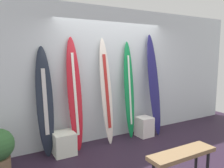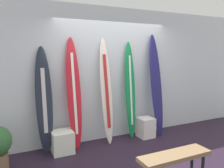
{
  "view_description": "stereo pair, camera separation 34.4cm",
  "coord_description": "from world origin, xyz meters",
  "px_view_note": "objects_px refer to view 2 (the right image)",
  "views": [
    {
      "loc": [
        -2.36,
        -2.93,
        1.83
      ],
      "look_at": [
        -0.15,
        0.95,
        1.22
      ],
      "focal_mm": 35.57,
      "sensor_mm": 36.0,
      "label": 1
    },
    {
      "loc": [
        -2.06,
        -3.09,
        1.83
      ],
      "look_at": [
        -0.15,
        0.95,
        1.22
      ],
      "focal_mm": 35.57,
      "sensor_mm": 36.0,
      "label": 2
    }
  ],
  "objects_px": {
    "surfboard_emerald": "(130,90)",
    "bench": "(175,158)",
    "surfboard_charcoal": "(44,100)",
    "display_block_center": "(62,142)",
    "surfboard_crimson": "(74,93)",
    "surfboard_navy": "(156,86)",
    "surfboard_ivory": "(106,91)",
    "display_block_left": "(146,127)"
  },
  "relations": [
    {
      "from": "surfboard_navy",
      "to": "surfboard_charcoal",
      "type": "bearing_deg",
      "value": 178.08
    },
    {
      "from": "surfboard_crimson",
      "to": "surfboard_emerald",
      "type": "bearing_deg",
      "value": 0.92
    },
    {
      "from": "surfboard_charcoal",
      "to": "display_block_left",
      "type": "bearing_deg",
      "value": -4.21
    },
    {
      "from": "surfboard_navy",
      "to": "display_block_center",
      "type": "bearing_deg",
      "value": -178.26
    },
    {
      "from": "surfboard_crimson",
      "to": "surfboard_navy",
      "type": "bearing_deg",
      "value": -1.97
    },
    {
      "from": "surfboard_crimson",
      "to": "surfboard_emerald",
      "type": "distance_m",
      "value": 1.26
    },
    {
      "from": "display_block_left",
      "to": "display_block_center",
      "type": "distance_m",
      "value": 1.84
    },
    {
      "from": "surfboard_navy",
      "to": "display_block_left",
      "type": "relative_size",
      "value": 5.26
    },
    {
      "from": "surfboard_ivory",
      "to": "surfboard_emerald",
      "type": "bearing_deg",
      "value": 3.13
    },
    {
      "from": "surfboard_ivory",
      "to": "surfboard_navy",
      "type": "distance_m",
      "value": 1.21
    },
    {
      "from": "surfboard_charcoal",
      "to": "surfboard_crimson",
      "type": "xyz_separation_m",
      "value": [
        0.56,
        -0.02,
        0.09
      ]
    },
    {
      "from": "surfboard_charcoal",
      "to": "surfboard_ivory",
      "type": "bearing_deg",
      "value": -1.32
    },
    {
      "from": "surfboard_crimson",
      "to": "surfboard_ivory",
      "type": "bearing_deg",
      "value": -1.0
    },
    {
      "from": "display_block_left",
      "to": "bench",
      "type": "distance_m",
      "value": 1.9
    },
    {
      "from": "surfboard_charcoal",
      "to": "surfboard_emerald",
      "type": "distance_m",
      "value": 1.81
    },
    {
      "from": "surfboard_crimson",
      "to": "surfboard_navy",
      "type": "distance_m",
      "value": 1.88
    },
    {
      "from": "display_block_left",
      "to": "display_block_center",
      "type": "xyz_separation_m",
      "value": [
        -1.84,
        0.01,
        -0.01
      ]
    },
    {
      "from": "display_block_center",
      "to": "bench",
      "type": "xyz_separation_m",
      "value": [
        1.14,
        -1.76,
        0.22
      ]
    },
    {
      "from": "display_block_left",
      "to": "surfboard_ivory",
      "type": "bearing_deg",
      "value": 171.86
    },
    {
      "from": "surfboard_charcoal",
      "to": "bench",
      "type": "height_order",
      "value": "surfboard_charcoal"
    },
    {
      "from": "surfboard_ivory",
      "to": "surfboard_navy",
      "type": "height_order",
      "value": "surfboard_navy"
    },
    {
      "from": "surfboard_ivory",
      "to": "display_block_left",
      "type": "distance_m",
      "value": 1.25
    },
    {
      "from": "surfboard_emerald",
      "to": "display_block_center",
      "type": "bearing_deg",
      "value": -174.4
    },
    {
      "from": "bench",
      "to": "surfboard_navy",
      "type": "bearing_deg",
      "value": 60.82
    },
    {
      "from": "surfboard_navy",
      "to": "display_block_left",
      "type": "height_order",
      "value": "surfboard_navy"
    },
    {
      "from": "surfboard_emerald",
      "to": "display_block_left",
      "type": "bearing_deg",
      "value": -27.12
    },
    {
      "from": "surfboard_crimson",
      "to": "surfboard_emerald",
      "type": "xyz_separation_m",
      "value": [
        1.25,
        0.02,
        -0.03
      ]
    },
    {
      "from": "surfboard_emerald",
      "to": "surfboard_crimson",
      "type": "bearing_deg",
      "value": -179.08
    },
    {
      "from": "surfboard_emerald",
      "to": "bench",
      "type": "height_order",
      "value": "surfboard_emerald"
    },
    {
      "from": "display_block_left",
      "to": "bench",
      "type": "bearing_deg",
      "value": -112.03
    },
    {
      "from": "surfboard_crimson",
      "to": "bench",
      "type": "xyz_separation_m",
      "value": [
        0.86,
        -1.89,
        -0.66
      ]
    },
    {
      "from": "display_block_center",
      "to": "bench",
      "type": "distance_m",
      "value": 2.11
    },
    {
      "from": "surfboard_ivory",
      "to": "surfboard_crimson",
      "type": "bearing_deg",
      "value": 179.0
    },
    {
      "from": "display_block_center",
      "to": "bench",
      "type": "height_order",
      "value": "bench"
    },
    {
      "from": "display_block_center",
      "to": "surfboard_emerald",
      "type": "bearing_deg",
      "value": 5.6
    },
    {
      "from": "surfboard_charcoal",
      "to": "display_block_center",
      "type": "distance_m",
      "value": 0.84
    },
    {
      "from": "bench",
      "to": "surfboard_emerald",
      "type": "bearing_deg",
      "value": 78.26
    },
    {
      "from": "surfboard_ivory",
      "to": "bench",
      "type": "bearing_deg",
      "value": -84.41
    },
    {
      "from": "surfboard_crimson",
      "to": "surfboard_emerald",
      "type": "relative_size",
      "value": 1.03
    },
    {
      "from": "surfboard_crimson",
      "to": "display_block_left",
      "type": "distance_m",
      "value": 1.79
    },
    {
      "from": "surfboard_crimson",
      "to": "display_block_left",
      "type": "relative_size",
      "value": 4.99
    },
    {
      "from": "surfboard_charcoal",
      "to": "display_block_center",
      "type": "relative_size",
      "value": 4.84
    }
  ]
}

